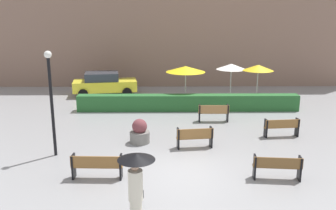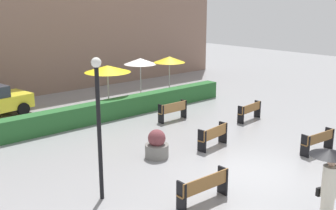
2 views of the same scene
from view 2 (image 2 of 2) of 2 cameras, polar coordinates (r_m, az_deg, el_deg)
ground_plane at (r=14.11m, az=11.68°, el=-9.07°), size 60.00×60.00×0.00m
bench_far_right at (r=19.68m, az=11.45°, el=-0.74°), size 1.61×0.47×0.83m
bench_back_row at (r=19.26m, az=0.73°, el=-0.69°), size 1.57×0.38×0.89m
bench_mid_center at (r=15.87m, az=6.42°, el=-4.24°), size 1.54×0.55×0.86m
bench_near_right at (r=16.24m, az=20.38°, el=-4.68°), size 1.63×0.52×0.83m
bench_near_left at (r=11.66m, az=5.08°, el=-11.34°), size 1.74×0.43×0.85m
pedestrian_with_umbrella at (r=11.05m, az=21.66°, el=-9.31°), size 0.97×0.97×2.00m
planter_pot at (r=14.81m, az=-1.59°, el=-5.71°), size 0.86×0.86×1.06m
lamp_post at (r=11.31m, az=-9.74°, el=-1.45°), size 0.28×0.28×4.11m
patio_umbrella_yellow at (r=20.99m, az=-8.49°, el=5.04°), size 2.36×2.36×2.36m
patio_umbrella_white at (r=23.53m, az=-3.91°, el=6.14°), size 1.89×1.89×2.35m
patio_umbrella_yellow_far at (r=23.79m, az=0.20°, el=6.41°), size 1.84×1.84×2.41m
hedge_strip at (r=20.27m, az=-5.98°, el=-0.20°), size 12.61×0.70×0.92m
building_facade at (r=25.86m, az=-17.88°, el=12.04°), size 28.00×1.20×9.55m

